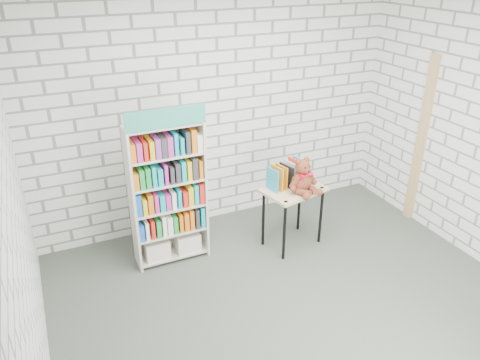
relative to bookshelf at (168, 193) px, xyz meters
name	(u,v)px	position (x,y,z in m)	size (l,w,h in m)	color
ground	(299,309)	(0.85, -1.36, -0.82)	(4.50, 4.50, 0.00)	#424B3F
room_shell	(311,137)	(0.85, -1.36, 0.97)	(4.52, 4.02, 2.81)	silver
bookshelf	(168,193)	(0.00, 0.00, 0.00)	(0.80, 0.31, 1.79)	beige
display_table	(293,197)	(1.37, -0.32, -0.20)	(0.76, 0.60, 0.72)	tan
table_books	(288,174)	(1.34, -0.22, 0.05)	(0.50, 0.30, 0.28)	teal
teddy_bear	(303,179)	(1.42, -0.42, 0.06)	(0.36, 0.35, 0.39)	maroon
door_trim	(421,141)	(3.08, -0.41, 0.23)	(0.05, 0.12, 2.10)	tan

